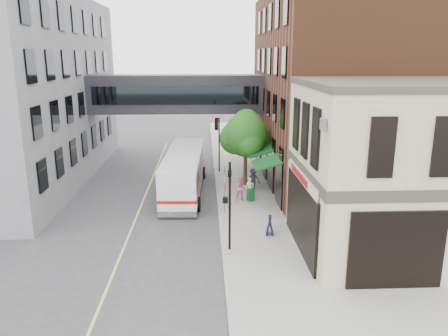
{
  "coord_description": "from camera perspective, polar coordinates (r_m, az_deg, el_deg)",
  "views": [
    {
      "loc": [
        -0.8,
        -18.12,
        9.61
      ],
      "look_at": [
        0.27,
        5.39,
        3.47
      ],
      "focal_mm": 35.0,
      "sensor_mm": 36.0,
      "label": 1
    }
  ],
  "objects": [
    {
      "name": "lane_marking",
      "position": [
        30.01,
        -10.55,
        -4.31
      ],
      "size": [
        0.12,
        40.0,
        0.01
      ],
      "primitive_type": "cube",
      "color": "#D8CC4C",
      "rests_on": "ground"
    },
    {
      "name": "street_sign_pole",
      "position": [
        26.29,
        0.1,
        -2.36
      ],
      "size": [
        0.08,
        0.75,
        3.0
      ],
      "color": "gray",
      "rests_on": "sidewalk_main"
    },
    {
      "name": "street_tree",
      "position": [
        31.99,
        2.8,
        4.34
      ],
      "size": [
        3.8,
        3.2,
        5.6
      ],
      "color": "#382619",
      "rests_on": "sidewalk_main"
    },
    {
      "name": "corner_building",
      "position": [
        23.01,
        22.61,
        -0.1
      ],
      "size": [
        10.19,
        8.12,
        8.45
      ],
      "color": "tan",
      "rests_on": "ground"
    },
    {
      "name": "pedestrian_c",
      "position": [
        31.31,
        3.84,
        -1.48
      ],
      "size": [
        1.17,
        0.92,
        1.59
      ],
      "primitive_type": "imported",
      "rotation": [
        0.0,
        0.0,
        -0.36
      ],
      "color": "#212229",
      "rests_on": "sidewalk_main"
    },
    {
      "name": "ground",
      "position": [
        20.52,
        -0.08,
        -13.3
      ],
      "size": [
        120.0,
        120.0,
        0.0
      ],
      "primitive_type": "plane",
      "color": "#38383A",
      "rests_on": "ground"
    },
    {
      "name": "pedestrian_b",
      "position": [
        28.94,
        2.26,
        -2.67
      ],
      "size": [
        0.85,
        0.66,
        1.73
      ],
      "primitive_type": "imported",
      "rotation": [
        0.0,
        0.0,
        0.01
      ],
      "color": "pink",
      "rests_on": "sidewalk_main"
    },
    {
      "name": "pedestrian_a",
      "position": [
        29.22,
        3.37,
        -2.73
      ],
      "size": [
        0.57,
        0.4,
        1.52
      ],
      "primitive_type": "imported",
      "rotation": [
        0.0,
        0.0,
        -0.06
      ],
      "color": "silver",
      "rests_on": "sidewalk_main"
    },
    {
      "name": "sidewalk_main",
      "position": [
        33.62,
        2.27,
        -1.87
      ],
      "size": [
        4.0,
        60.0,
        0.15
      ],
      "primitive_type": "cube",
      "color": "gray",
      "rests_on": "ground"
    },
    {
      "name": "brick_building",
      "position": [
        34.92,
        15.6,
        9.79
      ],
      "size": [
        13.76,
        18.0,
        14.0
      ],
      "color": "#552D1A",
      "rests_on": "ground"
    },
    {
      "name": "traffic_signal_near",
      "position": [
        21.21,
        0.67,
        -3.59
      ],
      "size": [
        0.44,
        0.22,
        4.6
      ],
      "color": "black",
      "rests_on": "sidewalk_main"
    },
    {
      "name": "sandwich_board",
      "position": [
        23.89,
        5.99,
        -7.46
      ],
      "size": [
        0.45,
        0.62,
        1.02
      ],
      "primitive_type": "cube",
      "rotation": [
        0.0,
        0.0,
        -0.15
      ],
      "color": "black",
      "rests_on": "sidewalk_main"
    },
    {
      "name": "bus",
      "position": [
        31.12,
        -5.22,
        -0.28
      ],
      "size": [
        3.01,
        10.98,
        2.93
      ],
      "color": "white",
      "rests_on": "ground"
    },
    {
      "name": "skyway_bridge",
      "position": [
        36.32,
        -6.17,
        9.62
      ],
      "size": [
        14.0,
        3.18,
        3.0
      ],
      "color": "black",
      "rests_on": "ground"
    },
    {
      "name": "traffic_signal_far",
      "position": [
        35.69,
        -0.88,
        4.5
      ],
      "size": [
        0.53,
        0.28,
        4.5
      ],
      "color": "black",
      "rests_on": "sidewalk_main"
    },
    {
      "name": "newspaper_box",
      "position": [
        29.11,
        3.5,
        -3.5
      ],
      "size": [
        0.53,
        0.5,
        0.84
      ],
      "primitive_type": "cube",
      "rotation": [
        0.0,
        0.0,
        0.39
      ],
      "color": "#125122",
      "rests_on": "sidewalk_main"
    }
  ]
}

